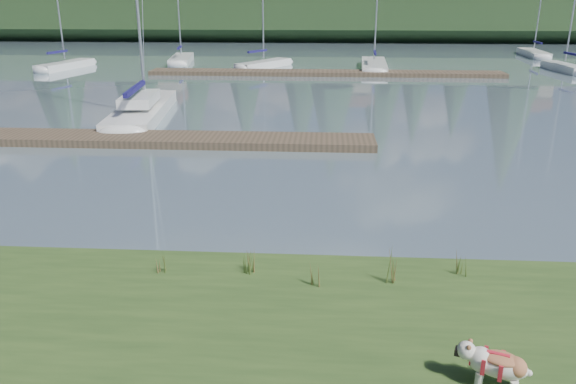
{
  "coord_description": "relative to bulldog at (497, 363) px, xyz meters",
  "views": [
    {
      "loc": [
        2.02,
        -12.14,
        5.43
      ],
      "look_at": [
        1.25,
        -0.5,
        1.38
      ],
      "focal_mm": 35.0,
      "sensor_mm": 36.0,
      "label": 1
    }
  ],
  "objects": [
    {
      "name": "weed_2",
      "position": [
        -1.06,
        2.94,
        -0.05
      ],
      "size": [
        0.17,
        0.14,
        0.75
      ],
      "color": "#475B23",
      "rests_on": "bank"
    },
    {
      "name": "mud_lip",
      "position": [
        -4.44,
        3.93,
        -0.65
      ],
      "size": [
        60.0,
        0.5,
        0.14
      ],
      "primitive_type": "cube",
      "color": "#33281C",
      "rests_on": "ground"
    },
    {
      "name": "sailboat_bg_2",
      "position": [
        -7.13,
        40.09,
        -0.39
      ],
      "size": [
        4.62,
        6.56,
        10.38
      ],
      "rotation": [
        0.0,
        0.0,
        1.04
      ],
      "color": "silver",
      "rests_on": "ground"
    },
    {
      "name": "sailboat_main",
      "position": [
        -11.22,
        20.28,
        -0.3
      ],
      "size": [
        3.19,
        10.27,
        14.4
      ],
      "rotation": [
        0.0,
        0.0,
        1.69
      ],
      "color": "silver",
      "rests_on": "ground"
    },
    {
      "name": "weed_0",
      "position": [
        -3.82,
        3.1,
        -0.15
      ],
      "size": [
        0.17,
        0.14,
        0.52
      ],
      "color": "#475B23",
      "rests_on": "bank"
    },
    {
      "name": "sailboat_bg_1",
      "position": [
        -15.15,
        43.64,
        -0.39
      ],
      "size": [
        2.77,
        8.24,
        12.06
      ],
      "rotation": [
        0.0,
        0.0,
        1.72
      ],
      "color": "silver",
      "rests_on": "ground"
    },
    {
      "name": "sailboat_bg_5",
      "position": [
        17.79,
        51.4,
        -0.4
      ],
      "size": [
        2.24,
        8.09,
        11.41
      ],
      "rotation": [
        0.0,
        0.0,
        1.48
      ],
      "color": "silver",
      "rests_on": "ground"
    },
    {
      "name": "weed_1",
      "position": [
        -3.76,
        3.24,
        -0.18
      ],
      "size": [
        0.17,
        0.14,
        0.45
      ],
      "color": "#475B23",
      "rests_on": "bank"
    },
    {
      "name": "weed_4",
      "position": [
        -2.51,
        2.69,
        -0.15
      ],
      "size": [
        0.17,
        0.14,
        0.51
      ],
      "color": "#475B23",
      "rests_on": "bank"
    },
    {
      "name": "sailboat_bg_0",
      "position": [
        -23.11,
        38.5,
        -0.39
      ],
      "size": [
        2.69,
        7.05,
        10.15
      ],
      "rotation": [
        0.0,
        0.0,
        1.37
      ],
      "color": "silver",
      "rests_on": "ground"
    },
    {
      "name": "ridge",
      "position": [
        -4.44,
        78.53,
        1.78
      ],
      "size": [
        200.0,
        20.0,
        5.0
      ],
      "primitive_type": "cube",
      "color": "black",
      "rests_on": "ground"
    },
    {
      "name": "sailboat_bg_3",
      "position": [
        1.51,
        40.41,
        -0.4
      ],
      "size": [
        2.43,
        9.65,
        13.86
      ],
      "rotation": [
        0.0,
        0.0,
        1.51
      ],
      "color": "silver",
      "rests_on": "ground"
    },
    {
      "name": "sailboat_bg_4",
      "position": [
        16.04,
        39.48,
        -0.39
      ],
      "size": [
        1.68,
        6.38,
        9.5
      ],
      "rotation": [
        0.0,
        0.0,
        1.64
      ],
      "color": "silver",
      "rests_on": "ground"
    },
    {
      "name": "weed_3",
      "position": [
        -5.55,
        3.06,
        -0.18
      ],
      "size": [
        0.17,
        0.14,
        0.45
      ],
      "color": "#475B23",
      "rests_on": "bank"
    },
    {
      "name": "weed_5",
      "position": [
        0.25,
        3.31,
        -0.16
      ],
      "size": [
        0.17,
        0.14,
        0.51
      ],
      "color": "#475B23",
      "rests_on": "bank"
    },
    {
      "name": "bulldog",
      "position": [
        0.0,
        0.0,
        0.0
      ],
      "size": [
        1.0,
        0.63,
        0.59
      ],
      "rotation": [
        0.0,
        0.0,
        2.79
      ],
      "color": "silver",
      "rests_on": "bank"
    },
    {
      "name": "dock_near",
      "position": [
        -8.44,
        14.53,
        -0.57
      ],
      "size": [
        16.0,
        2.0,
        0.3
      ],
      "primitive_type": "cube",
      "color": "#4C3D2C",
      "rests_on": "ground"
    },
    {
      "name": "ground",
      "position": [
        -4.44,
        35.53,
        -0.72
      ],
      "size": [
        200.0,
        200.0,
        0.0
      ],
      "primitive_type": "plane",
      "color": "gray",
      "rests_on": "ground"
    },
    {
      "name": "dock_far",
      "position": [
        -2.44,
        35.53,
        -0.57
      ],
      "size": [
        26.0,
        2.2,
        0.3
      ],
      "primitive_type": "cube",
      "color": "#4C3D2C",
      "rests_on": "ground"
    }
  ]
}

